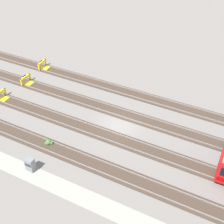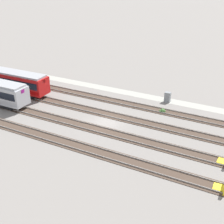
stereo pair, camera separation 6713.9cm
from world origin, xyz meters
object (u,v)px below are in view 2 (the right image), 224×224
at_px(subway_car_front_row_leftmost, 1,79).
at_px(weed_clump, 162,111).
at_px(electrical_cabinet, 168,97).
at_px(bumper_stop_far_inner_track, 223,185).

relative_size(subway_car_front_row_leftmost, weed_clump, 19.64).
xyz_separation_m(subway_car_front_row_leftmost, electrical_cabinet, (-26.56, -8.30, -1.24)).
relative_size(subway_car_front_row_leftmost, bumper_stop_far_inner_track, 8.99).
height_order(subway_car_front_row_leftmost, weed_clump, subway_car_front_row_leftmost).
xyz_separation_m(subway_car_front_row_leftmost, weed_clump, (-27.17, -4.31, -1.80)).
bearing_deg(weed_clump, subway_car_front_row_leftmost, 9.01).
distance_m(bumper_stop_far_inner_track, electrical_cabinet, 21.03).
bearing_deg(subway_car_front_row_leftmost, electrical_cabinet, -162.64).
bearing_deg(subway_car_front_row_leftmost, weed_clump, -170.99).
distance_m(subway_car_front_row_leftmost, weed_clump, 27.57).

